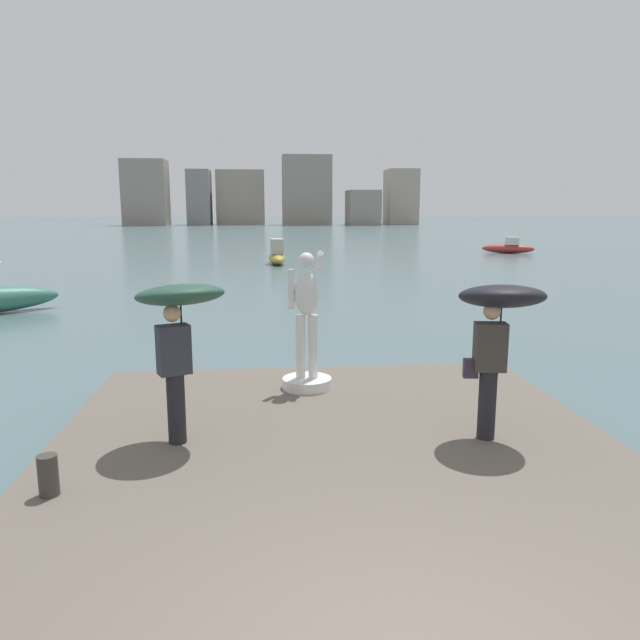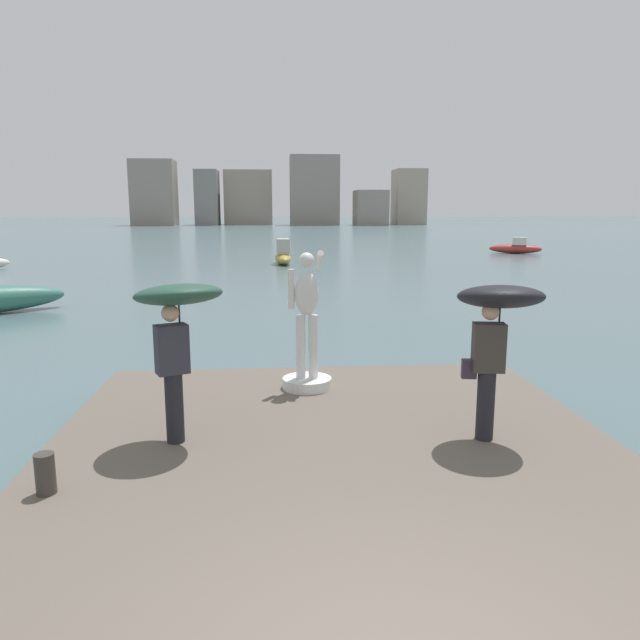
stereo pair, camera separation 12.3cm
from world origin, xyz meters
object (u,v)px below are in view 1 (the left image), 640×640
mooring_bollard (48,475)px  boat_near (509,248)px  statue_white_figure (307,340)px  onlooker_left (179,315)px  boat_mid (277,255)px  onlooker_right (498,315)px

mooring_bollard → boat_near: 42.07m
statue_white_figure → boat_near: statue_white_figure is taller
statue_white_figure → onlooker_left: 2.79m
boat_near → boat_mid: size_ratio=1.01×
statue_white_figure → mooring_bollard: size_ratio=5.22×
boat_near → boat_mid: (-17.23, -7.14, 0.11)m
boat_near → boat_mid: boat_mid is taller
boat_mid → boat_near: bearing=22.5°
boat_near → onlooker_left: bearing=-118.2°
mooring_bollard → boat_mid: bearing=84.3°
onlooker_right → boat_mid: (-2.05, 28.68, -1.45)m
onlooker_left → mooring_bollard: (-1.17, -1.35, -1.38)m
statue_white_figure → boat_near: 37.72m
statue_white_figure → boat_mid: bearing=89.7°
mooring_bollard → onlooker_left: bearing=49.2°
mooring_bollard → boat_near: boat_near is taller
statue_white_figure → mooring_bollard: 4.49m
statue_white_figure → onlooker_right: statue_white_figure is taller
statue_white_figure → onlooker_left: statue_white_figure is taller
statue_white_figure → mooring_bollard: bearing=-129.9°
onlooker_right → mooring_bollard: onlooker_right is taller
statue_white_figure → onlooker_left: size_ratio=1.09×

